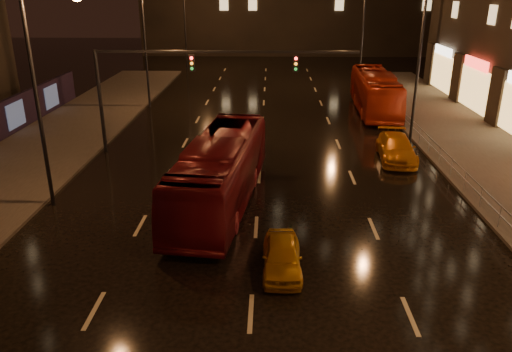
# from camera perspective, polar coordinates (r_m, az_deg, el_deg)

# --- Properties ---
(ground) EXTENTS (140.00, 140.00, 0.00)m
(ground) POSITION_cam_1_polar(r_m,az_deg,el_deg) (30.70, 0.54, 2.63)
(ground) COLOR black
(ground) RESTS_ON ground
(sidewalk_left) EXTENTS (7.00, 70.00, 0.15)m
(sidewalk_left) POSITION_cam_1_polar(r_m,az_deg,el_deg) (29.52, -26.88, -0.35)
(sidewalk_left) COLOR #38332D
(sidewalk_left) RESTS_ON ground
(traffic_signal) EXTENTS (15.31, 0.32, 6.20)m
(traffic_signal) POSITION_cam_1_polar(r_m,az_deg,el_deg) (30.07, -9.31, 11.27)
(traffic_signal) COLOR black
(traffic_signal) RESTS_ON ground
(railing_right) EXTENTS (0.05, 56.00, 1.00)m
(railing_right) POSITION_cam_1_polar(r_m,az_deg,el_deg) (30.11, 20.29, 2.71)
(railing_right) COLOR #99999E
(railing_right) RESTS_ON sidewalk_right
(bus_red) EXTENTS (4.03, 11.74, 3.20)m
(bus_red) POSITION_cam_1_polar(r_m,az_deg,el_deg) (23.22, -4.06, 0.57)
(bus_red) COLOR #580C13
(bus_red) RESTS_ON ground
(bus_curb) EXTENTS (3.27, 11.66, 3.21)m
(bus_curb) POSITION_cam_1_polar(r_m,az_deg,el_deg) (41.89, 13.43, 9.35)
(bus_curb) COLOR #A92510
(bus_curb) RESTS_ON ground
(taxi_near) EXTENTS (1.40, 3.45, 1.18)m
(taxi_near) POSITION_cam_1_polar(r_m,az_deg,el_deg) (18.16, 2.98, -9.11)
(taxi_near) COLOR #BB7C11
(taxi_near) RESTS_ON ground
(taxi_far) EXTENTS (2.39, 5.03, 1.42)m
(taxi_far) POSITION_cam_1_polar(r_m,az_deg,el_deg) (30.50, 15.74, 3.09)
(taxi_far) COLOR #C06F12
(taxi_far) RESTS_ON ground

